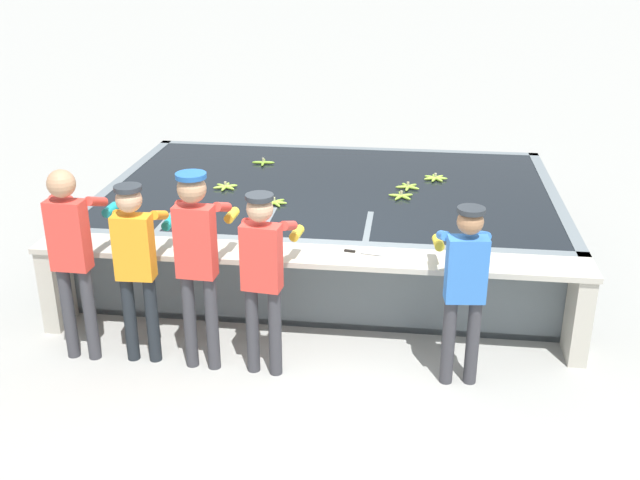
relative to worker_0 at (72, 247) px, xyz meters
The scene contains 16 objects.
ground_plane 2.22m from the worker_0, ahead, with size 80.00×80.00×0.00m, color #999993.
wash_tank 3.16m from the worker_0, 51.46° to the left, with size 5.01×3.38×0.87m.
work_ledge 2.05m from the worker_0, 15.18° to the left, with size 5.01×0.45×0.87m.
worker_0 is the anchor object (origin of this frame).
worker_1 0.55m from the worker_0, ahead, with size 0.42×0.72×1.62m.
worker_2 1.10m from the worker_0, ahead, with size 0.43×0.74×1.76m.
worker_3 1.66m from the worker_0, ahead, with size 0.46×0.73×1.62m.
worker_4 3.29m from the worker_0, ahead, with size 0.45×0.73×1.56m.
banana_bunch_floating_0 3.48m from the worker_0, 38.31° to the left, with size 0.27×0.27×0.08m.
banana_bunch_floating_1 2.27m from the worker_0, 51.68° to the left, with size 0.28×0.28×0.08m.
banana_bunch_floating_2 3.74m from the worker_0, 41.57° to the left, with size 0.28×0.27×0.08m.
banana_bunch_floating_3 4.21m from the worker_0, 42.49° to the left, with size 0.28×0.28×0.08m.
banana_bunch_floating_4 3.37m from the worker_0, 72.60° to the left, with size 0.28×0.28×0.08m.
banana_bunch_floating_5 2.37m from the worker_0, 70.90° to the left, with size 0.27×0.28×0.08m.
knife_0 0.70m from the worker_0, 61.04° to the left, with size 0.33×0.18×0.02m.
knife_1 2.46m from the worker_0, 13.92° to the left, with size 0.35×0.09×0.02m.
Camera 1 is at (0.88, -5.82, 3.52)m, focal length 42.00 mm.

